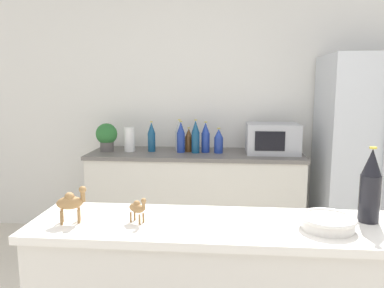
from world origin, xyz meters
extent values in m
cube|color=white|center=(0.00, 2.73, 1.27)|extent=(8.00, 0.06, 2.55)
cube|color=silver|center=(-0.29, 2.40, 0.43)|extent=(1.98, 0.60, 0.86)
cube|color=#66605B|center=(-0.29, 2.40, 0.87)|extent=(2.01, 0.63, 0.03)
cube|color=silver|center=(1.31, 2.33, 0.89)|extent=(0.90, 0.71, 1.79)
cube|color=silver|center=(0.00, 0.45, 0.92)|extent=(1.70, 0.45, 0.03)
cylinder|color=#595451|center=(-1.14, 2.38, 0.94)|extent=(0.13, 0.13, 0.09)
sphere|color=#2D7033|center=(-1.14, 2.38, 1.06)|extent=(0.20, 0.20, 0.20)
cylinder|color=white|center=(-0.92, 2.40, 1.01)|extent=(0.10, 0.10, 0.23)
cube|color=#B2B5BA|center=(0.43, 2.42, 1.03)|extent=(0.48, 0.36, 0.28)
cube|color=black|center=(0.39, 2.24, 1.03)|extent=(0.26, 0.01, 0.17)
cylinder|color=brown|center=(-0.36, 2.44, 0.96)|extent=(0.07, 0.07, 0.14)
cone|color=brown|center=(-0.36, 2.44, 1.08)|extent=(0.07, 0.07, 0.08)
cylinder|color=gold|center=(-0.36, 2.44, 1.12)|extent=(0.02, 0.02, 0.01)
cylinder|color=navy|center=(-0.07, 2.38, 0.96)|extent=(0.08, 0.08, 0.15)
cone|color=navy|center=(-0.07, 2.38, 1.08)|extent=(0.08, 0.08, 0.08)
cylinder|color=gold|center=(-0.07, 2.38, 1.12)|extent=(0.03, 0.03, 0.01)
cylinder|color=navy|center=(-0.28, 2.37, 0.99)|extent=(0.08, 0.08, 0.20)
cone|color=navy|center=(-0.28, 2.37, 1.14)|extent=(0.07, 0.07, 0.11)
cylinder|color=gold|center=(-0.28, 2.37, 1.20)|extent=(0.03, 0.03, 0.01)
cylinder|color=navy|center=(-0.71, 2.41, 0.98)|extent=(0.07, 0.07, 0.18)
cone|color=navy|center=(-0.71, 2.41, 1.12)|extent=(0.07, 0.07, 0.10)
cylinder|color=gold|center=(-0.71, 2.41, 1.18)|extent=(0.03, 0.03, 0.01)
cylinder|color=#B2B7BC|center=(-0.45, 2.49, 0.99)|extent=(0.08, 0.08, 0.19)
cone|color=#B2B7BC|center=(-0.45, 2.49, 1.13)|extent=(0.08, 0.08, 0.11)
cylinder|color=gold|center=(-0.45, 2.49, 1.19)|extent=(0.03, 0.03, 0.01)
cylinder|color=navy|center=(-0.19, 2.41, 0.98)|extent=(0.08, 0.08, 0.18)
cone|color=navy|center=(-0.19, 2.41, 1.12)|extent=(0.08, 0.08, 0.10)
cylinder|color=gold|center=(-0.19, 2.41, 1.18)|extent=(0.03, 0.03, 0.01)
cylinder|color=navy|center=(-0.43, 2.39, 0.98)|extent=(0.08, 0.08, 0.19)
cone|color=navy|center=(-0.43, 2.39, 1.13)|extent=(0.07, 0.07, 0.11)
cylinder|color=gold|center=(-0.43, 2.39, 1.19)|extent=(0.03, 0.03, 0.01)
cylinder|color=black|center=(0.61, 0.52, 1.04)|extent=(0.09, 0.09, 0.21)
cone|color=black|center=(0.61, 0.52, 1.20)|extent=(0.08, 0.08, 0.12)
cylinder|color=gold|center=(0.61, 0.52, 1.26)|extent=(0.03, 0.03, 0.01)
cylinder|color=white|center=(0.41, 0.42, 0.96)|extent=(0.21, 0.21, 0.05)
torus|color=white|center=(0.41, 0.42, 0.98)|extent=(0.23, 0.23, 0.02)
ellipsoid|color=olive|center=(-0.39, 0.42, 1.00)|extent=(0.09, 0.07, 0.04)
sphere|color=olive|center=(-0.39, 0.42, 1.02)|extent=(0.03, 0.03, 0.03)
cylinder|color=olive|center=(-0.35, 0.40, 1.02)|extent=(0.01, 0.01, 0.04)
sphere|color=olive|center=(-0.35, 0.40, 1.04)|extent=(0.02, 0.02, 0.02)
cylinder|color=olive|center=(-0.36, 0.42, 0.96)|extent=(0.01, 0.01, 0.04)
cylinder|color=olive|center=(-0.37, 0.40, 0.96)|extent=(0.01, 0.01, 0.04)
cylinder|color=olive|center=(-0.40, 0.45, 0.96)|extent=(0.01, 0.01, 0.04)
cylinder|color=olive|center=(-0.41, 0.42, 0.96)|extent=(0.01, 0.01, 0.04)
ellipsoid|color=olive|center=(-0.67, 0.39, 1.02)|extent=(0.12, 0.09, 0.06)
sphere|color=olive|center=(-0.67, 0.39, 1.05)|extent=(0.04, 0.04, 0.04)
cylinder|color=olive|center=(-0.62, 0.41, 1.05)|extent=(0.02, 0.02, 0.06)
sphere|color=olive|center=(-0.62, 0.41, 1.08)|extent=(0.03, 0.03, 0.03)
cylinder|color=olive|center=(-0.64, 0.42, 0.97)|extent=(0.01, 0.01, 0.06)
cylinder|color=olive|center=(-0.63, 0.39, 0.97)|extent=(0.01, 0.01, 0.06)
cylinder|color=olive|center=(-0.71, 0.40, 0.97)|extent=(0.01, 0.01, 0.06)
cylinder|color=olive|center=(-0.70, 0.37, 0.97)|extent=(0.01, 0.01, 0.06)
camera|label=1|loc=(-0.02, -1.09, 1.52)|focal=35.00mm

